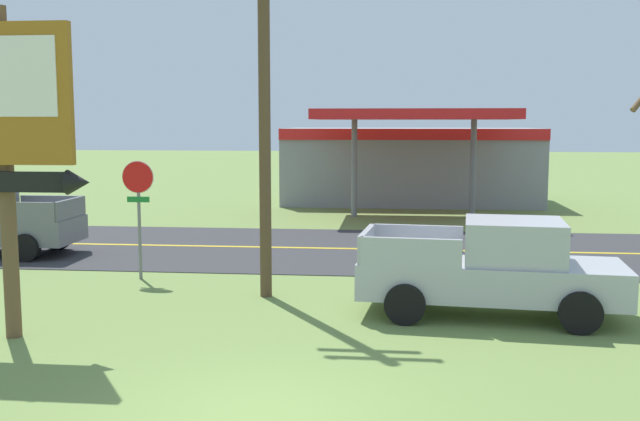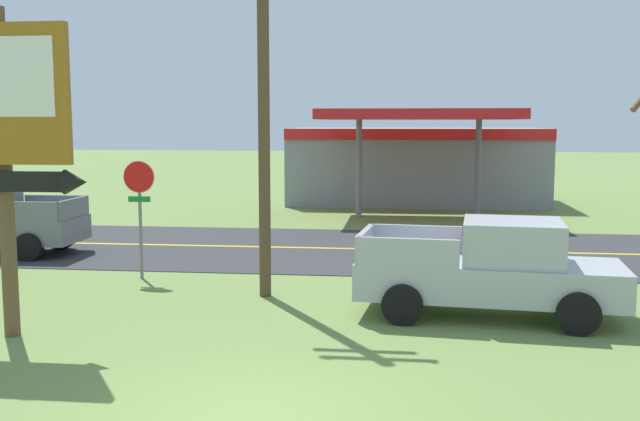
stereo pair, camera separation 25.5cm
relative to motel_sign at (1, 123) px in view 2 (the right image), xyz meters
name	(u,v)px [view 2 (the right image)]	position (x,y,z in m)	size (l,w,h in m)	color
ground_plane	(250,416)	(5.05, -3.01, -3.87)	(180.00, 180.00, 0.00)	olive
road_asphalt	(339,249)	(5.05, 9.99, -3.86)	(140.00, 8.00, 0.02)	#333335
road_centre_line	(339,248)	(5.05, 9.99, -3.84)	(126.00, 0.20, 0.01)	gold
motel_sign	(1,123)	(0.00, 0.00, 0.00)	(2.97, 0.54, 5.89)	brown
stop_sign	(139,198)	(0.53, 5.17, -1.84)	(0.80, 0.08, 2.95)	slate
utility_pole	(263,77)	(3.97, 3.70, 0.99)	(1.93, 0.26, 9.10)	brown
gas_station	(416,163)	(7.55, 23.46, -1.92)	(12.00, 11.50, 4.40)	gray
pickup_silver_parked_on_lawn	(492,269)	(8.81, 2.51, -2.90)	(5.37, 2.62, 1.96)	#A8AAAF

